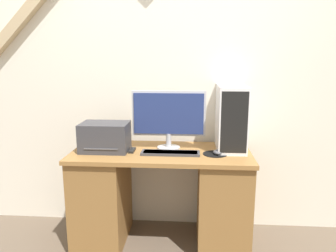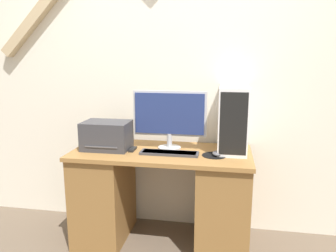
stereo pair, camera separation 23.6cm
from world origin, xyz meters
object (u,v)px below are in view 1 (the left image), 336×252
at_px(computer_tower, 230,117).
at_px(printer, 105,137).
at_px(monitor, 169,116).
at_px(remote_control, 132,150).
at_px(mouse, 218,152).
at_px(keyboard, 170,153).

height_order(computer_tower, printer, computer_tower).
distance_m(monitor, remote_control, 0.37).
bearing_deg(printer, computer_tower, 9.60).
distance_m(mouse, remote_control, 0.62).
bearing_deg(remote_control, keyboard, -10.29).
distance_m(mouse, printer, 0.83).
xyz_separation_m(computer_tower, printer, (-0.92, -0.16, -0.13)).
relative_size(mouse, printer, 0.27).
xyz_separation_m(monitor, remote_control, (-0.26, -0.09, -0.24)).
xyz_separation_m(monitor, computer_tower, (0.46, 0.07, -0.01)).
bearing_deg(computer_tower, printer, -170.40).
bearing_deg(printer, monitor, 10.22).
distance_m(keyboard, computer_tower, 0.54).
relative_size(mouse, computer_tower, 0.20).
relative_size(monitor, mouse, 5.85).
bearing_deg(mouse, computer_tower, 62.67).
height_order(monitor, remote_control, monitor).
xyz_separation_m(monitor, keyboard, (0.02, -0.14, -0.24)).
bearing_deg(printer, mouse, -2.89).
xyz_separation_m(mouse, remote_control, (-0.62, 0.04, -0.01)).
relative_size(keyboard, computer_tower, 0.87).
distance_m(keyboard, printer, 0.50).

